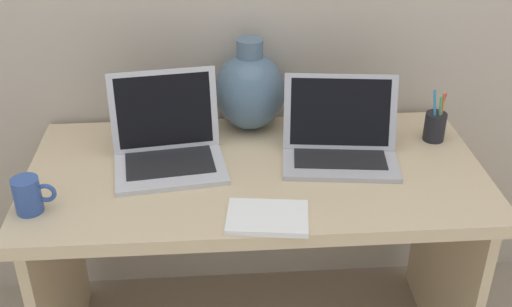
{
  "coord_description": "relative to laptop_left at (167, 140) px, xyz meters",
  "views": [
    {
      "loc": [
        -0.11,
        -1.57,
        1.66
      ],
      "look_at": [
        0.0,
        0.0,
        0.75
      ],
      "focal_mm": 44.24,
      "sensor_mm": 36.0,
      "label": 1
    }
  ],
  "objects": [
    {
      "name": "green_vase",
      "position": [
        0.26,
        0.2,
        0.06
      ],
      "size": [
        0.23,
        0.23,
        0.3
      ],
      "color": "slate",
      "rests_on": "desk"
    },
    {
      "name": "notebook_stack",
      "position": [
        0.27,
        -0.33,
        -0.06
      ],
      "size": [
        0.23,
        0.17,
        0.02
      ],
      "primitive_type": "cube",
      "rotation": [
        0.0,
        0.0,
        -0.13
      ],
      "color": "white",
      "rests_on": "desk"
    },
    {
      "name": "coffee_mug",
      "position": [
        -0.35,
        -0.24,
        -0.02
      ],
      "size": [
        0.11,
        0.07,
        0.1
      ],
      "color": "#335199",
      "rests_on": "desk"
    },
    {
      "name": "laptop_left",
      "position": [
        0.0,
        0.0,
        0.0
      ],
      "size": [
        0.35,
        0.3,
        0.26
      ],
      "color": "silver",
      "rests_on": "desk"
    },
    {
      "name": "pen_cup",
      "position": [
        0.83,
        0.06,
        -0.02
      ],
      "size": [
        0.07,
        0.07,
        0.17
      ],
      "color": "black",
      "rests_on": "desk"
    },
    {
      "name": "laptop_right",
      "position": [
        0.51,
        -0.01,
        -0.0
      ],
      "size": [
        0.36,
        0.28,
        0.23
      ],
      "color": "#B2B2B7",
      "rests_on": "desk"
    },
    {
      "name": "desk",
      "position": [
        0.26,
        -0.07,
        -0.22
      ],
      "size": [
        1.33,
        0.66,
        0.7
      ],
      "color": "#D1B78C",
      "rests_on": "ground"
    }
  ]
}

